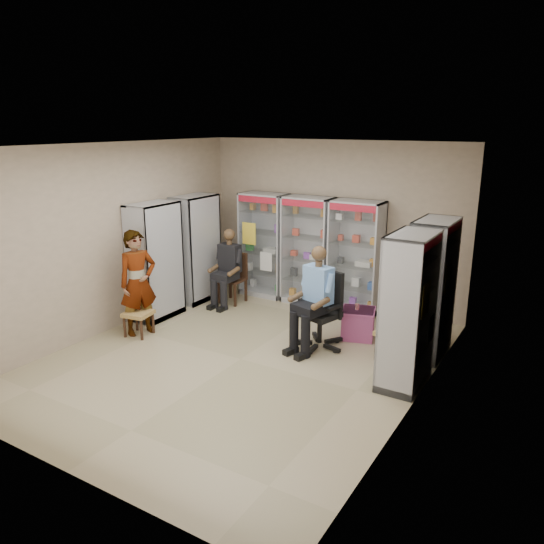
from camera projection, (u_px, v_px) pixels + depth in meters
The scene contains 18 objects.
floor at pixel (241, 359), 7.64m from camera, with size 6.00×6.00×0.00m, color tan.
room_shell at pixel (238, 225), 7.10m from camera, with size 5.02×6.02×3.01m.
cabinet_back_left at pixel (264, 245), 10.26m from camera, with size 0.90×0.50×2.00m, color #B9BDC1.
cabinet_back_mid at pixel (308, 251), 9.79m from camera, with size 0.90×0.50×2.00m, color #ADB1B5.
cabinet_back_right at pixel (356, 257), 9.32m from camera, with size 0.90×0.50×2.00m, color #A9AAB0.
cabinet_right_far at pixel (431, 289), 7.58m from camera, with size 0.50×0.90×2.00m, color silver.
cabinet_right_near at pixel (408, 311), 6.67m from camera, with size 0.50×0.90×2.00m, color #A0A2A7.
cabinet_left_far at pixel (196, 249), 9.96m from camera, with size 0.50×0.90×2.00m, color #A0A3A7.
cabinet_left_near at pixel (155, 261), 9.05m from camera, with size 0.50×0.90×2.00m, color silver.
wooden_chair at pixel (232, 278), 9.93m from camera, with size 0.42×0.42×0.94m, color #311F13.
seated_customer at pixel (231, 269), 9.84m from camera, with size 0.44×0.60×1.34m, color black, non-canonical shape.
office_chair at pixel (320, 310), 7.93m from camera, with size 0.63×0.63×1.16m, color black.
seated_shopkeeper at pixel (319, 301), 7.84m from camera, with size 0.49×0.68×1.48m, color #607DBF, non-canonical shape.
pink_trunk at pixel (358, 323), 8.35m from camera, with size 0.49×0.47×0.47m, color #B14678.
tea_glass at pixel (357, 306), 8.28m from camera, with size 0.07×0.07×0.10m, color #572907.
woven_stool_a at pixel (394, 346), 7.54m from camera, with size 0.44×0.44×0.44m, color olive.
woven_stool_b at pixel (139, 323), 8.45m from camera, with size 0.40×0.40×0.40m, color olive.
standing_man at pixel (138, 283), 8.38m from camera, with size 0.62×0.40×1.69m, color #9A9A9D.
Camera 1 is at (4.01, -5.76, 3.30)m, focal length 35.00 mm.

